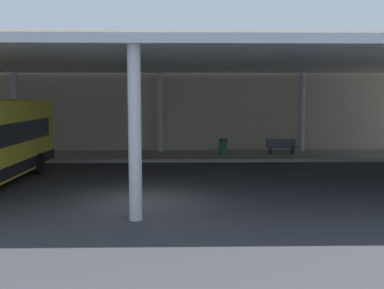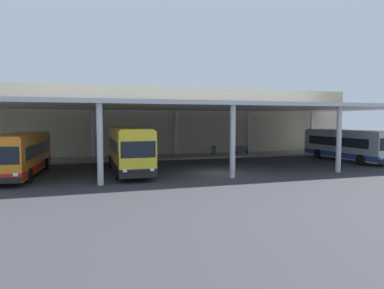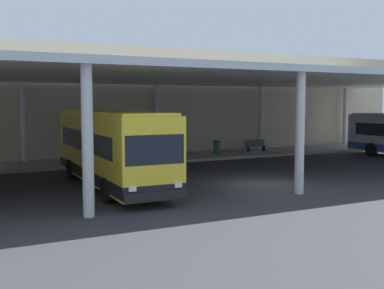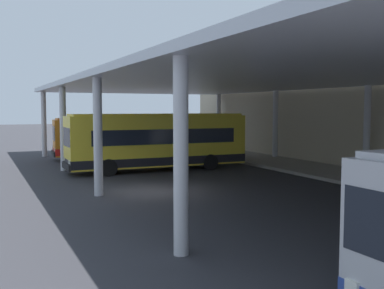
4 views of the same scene
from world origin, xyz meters
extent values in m
plane|color=#333338|center=(0.00, 0.00, 0.00)|extent=(200.00, 200.00, 0.00)
cube|color=gray|center=(0.00, 11.75, 0.09)|extent=(42.00, 4.50, 0.18)
cube|color=#C1B293|center=(0.00, 15.00, 4.03)|extent=(48.00, 1.60, 8.06)
cube|color=silver|center=(0.00, 5.50, 5.40)|extent=(40.00, 17.00, 0.30)
cylinder|color=silver|center=(-9.25, 13.50, 2.62)|extent=(0.40, 0.40, 5.25)
cylinder|color=silver|center=(0.00, -2.50, 2.62)|extent=(0.40, 0.40, 5.25)
cylinder|color=silver|center=(0.00, 13.50, 2.62)|extent=(0.40, 0.40, 5.25)
cylinder|color=silver|center=(9.25, 13.50, 2.62)|extent=(0.40, 0.40, 5.25)
cylinder|color=black|center=(-5.53, 5.96, 0.50)|extent=(0.29, 1.00, 1.00)
cube|color=#4C515B|center=(7.57, 11.75, 0.63)|extent=(1.80, 0.44, 0.08)
cube|color=#4C515B|center=(7.57, 11.95, 0.88)|extent=(1.80, 0.06, 0.44)
cube|color=#2D2D33|center=(6.87, 11.75, 0.41)|extent=(0.10, 0.36, 0.45)
cube|color=#2D2D33|center=(8.27, 11.75, 0.41)|extent=(0.10, 0.36, 0.45)
cylinder|color=#236638|center=(3.93, 11.53, 0.63)|extent=(0.48, 0.48, 0.90)
cylinder|color=black|center=(3.93, 11.53, 1.12)|extent=(0.52, 0.52, 0.08)
camera|label=1|loc=(1.40, -16.15, 3.76)|focal=42.81mm
camera|label=2|loc=(-10.17, -25.18, 4.20)|focal=32.18mm
camera|label=3|loc=(-13.37, -18.55, 3.96)|focal=44.29mm
camera|label=4|loc=(20.29, -7.30, 3.89)|focal=43.14mm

